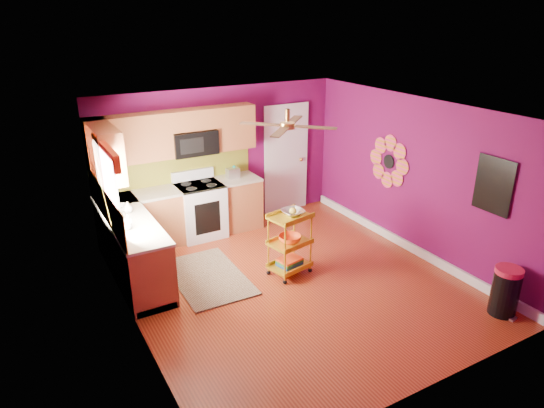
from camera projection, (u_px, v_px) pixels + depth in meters
ground at (293, 282)px, 7.07m from camera, size 5.00×5.00×0.00m
room_envelope at (296, 176)px, 6.48m from camera, size 4.54×5.04×2.52m
lower_cabinets at (162, 229)px, 7.76m from camera, size 2.81×2.31×0.94m
electric_range at (200, 210)px, 8.40m from camera, size 0.76×0.66×1.13m
upper_cabinetry at (154, 140)px, 7.59m from camera, size 2.80×2.30×1.26m
left_window at (106, 173)px, 6.26m from camera, size 0.08×1.35×1.08m
panel_door at (286, 160)px, 9.30m from camera, size 0.95×0.11×2.15m
right_wall_art at (432, 171)px, 7.28m from camera, size 0.04×2.74×1.04m
ceiling_fan at (287, 125)px, 6.38m from camera, size 1.01×1.01×0.26m
shag_rug at (208, 277)px, 7.20m from camera, size 1.01×1.62×0.02m
rolling_cart at (290, 241)px, 7.12m from camera, size 0.66×0.54×1.06m
trash_can at (505, 291)px, 6.23m from camera, size 0.41×0.42×0.66m
teal_kettle at (234, 172)px, 8.60m from camera, size 0.18×0.18×0.21m
toaster at (233, 173)px, 8.53m from camera, size 0.22×0.15×0.18m
soap_bottle_a at (128, 221)px, 6.57m from camera, size 0.08×0.08×0.18m
soap_bottle_b at (128, 207)px, 7.06m from camera, size 0.13×0.13×0.17m
counter_dish at (118, 208)px, 7.16m from camera, size 0.28×0.28×0.07m
counter_cup at (127, 226)px, 6.52m from camera, size 0.13×0.13×0.10m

